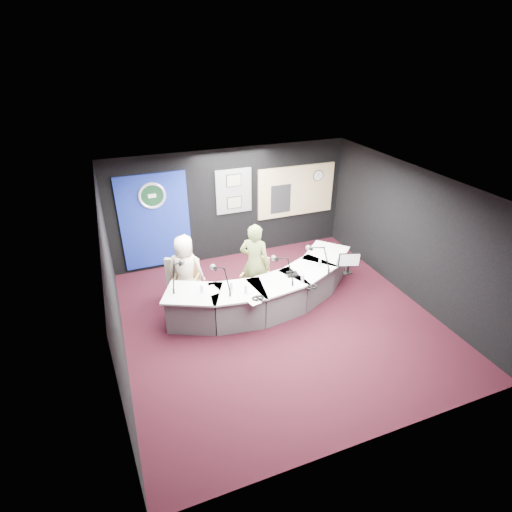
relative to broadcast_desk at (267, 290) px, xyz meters
name	(u,v)px	position (x,y,z in m)	size (l,w,h in m)	color
ground	(279,319)	(0.05, -0.55, -0.38)	(6.00, 6.00, 0.00)	black
ceiling	(284,187)	(0.05, -0.55, 2.42)	(6.00, 6.00, 0.02)	silver
wall_back	(232,205)	(0.05, 2.45, 1.02)	(6.00, 0.02, 2.80)	black
wall_front	(380,367)	(0.05, -3.55, 1.02)	(6.00, 0.02, 2.80)	black
wall_left	(113,291)	(-2.95, -0.55, 1.02)	(0.02, 6.00, 2.80)	black
wall_right	(412,234)	(3.05, -0.55, 1.02)	(0.02, 6.00, 2.80)	black
broadcast_desk	(267,290)	(0.00, 0.00, 0.00)	(4.50, 1.90, 0.75)	silver
backdrop_panel	(155,222)	(-1.85, 2.42, 0.88)	(1.60, 0.05, 2.30)	navy
agency_seal	(152,196)	(-1.85, 2.38, 1.52)	(0.63, 0.63, 0.07)	silver
seal_center	(152,196)	(-1.85, 2.38, 1.52)	(0.48, 0.48, 0.01)	#0D3119
pinboard	(234,191)	(0.10, 2.42, 1.38)	(0.90, 0.04, 1.10)	slate
framed_photo_upper	(234,181)	(0.10, 2.39, 1.65)	(0.34, 0.02, 0.27)	gray
framed_photo_lower	(234,203)	(0.10, 2.39, 1.09)	(0.34, 0.02, 0.27)	gray
booth_window_frame	(296,191)	(1.80, 2.42, 1.18)	(2.12, 0.06, 1.32)	tan
booth_glow	(296,191)	(1.80, 2.41, 1.18)	(2.00, 0.02, 1.20)	#D7B387
equipment_rack	(281,199)	(1.35, 2.39, 1.03)	(0.55, 0.02, 0.75)	black
wall_clock	(318,176)	(2.40, 2.39, 1.52)	(0.28, 0.28, 0.01)	white
armchair_left	(187,283)	(-1.53, 0.73, 0.11)	(0.54, 0.54, 0.96)	#AB874E
armchair_right	(255,279)	(-0.15, 0.33, 0.13)	(0.56, 0.56, 1.00)	#AB874E
draped_jacket	(177,274)	(-1.67, 0.95, 0.24)	(0.50, 0.10, 0.70)	gray
person_man	(186,271)	(-1.53, 0.73, 0.41)	(0.77, 0.50, 1.57)	#F6E0C5
person_woman	(255,263)	(-0.15, 0.33, 0.51)	(0.65, 0.42, 1.77)	olive
computer_monitor	(349,260)	(1.58, -0.52, 0.70)	(0.45, 0.03, 0.31)	black
desk_phone	(292,274)	(0.48, -0.19, 0.40)	(0.22, 0.17, 0.05)	black
headphones_near	(312,287)	(0.62, -0.75, 0.39)	(0.22, 0.22, 0.04)	black
headphones_far	(258,298)	(-0.48, -0.72, 0.39)	(0.21, 0.21, 0.04)	black
paper_stack	(212,290)	(-1.21, -0.13, 0.38)	(0.22, 0.32, 0.00)	white
notepad	(253,301)	(-0.59, -0.75, 0.38)	(0.20, 0.29, 0.00)	white
boom_mic_a	(177,272)	(-1.77, 0.29, 0.68)	(0.41, 0.67, 0.60)	black
boom_mic_b	(221,275)	(-1.02, -0.15, 0.68)	(0.27, 0.72, 0.60)	black
boom_mic_c	(283,266)	(0.24, -0.24, 0.68)	(0.27, 0.72, 0.60)	black
boom_mic_d	(319,255)	(1.12, -0.08, 0.68)	(0.31, 0.71, 0.60)	black
water_bottles	(276,277)	(0.08, -0.26, 0.46)	(3.04, 0.49, 0.18)	silver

